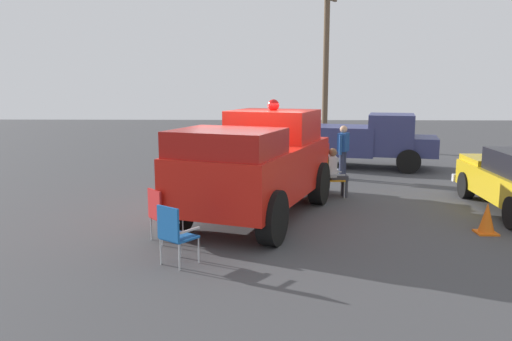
{
  "coord_description": "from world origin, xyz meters",
  "views": [
    {
      "loc": [
        11.29,
        0.47,
        2.98
      ],
      "look_at": [
        0.15,
        0.2,
        1.06
      ],
      "focal_mm": 35.93,
      "sensor_mm": 36.0,
      "label": 1
    }
  ],
  "objects": [
    {
      "name": "lawn_chair_by_car",
      "position": [
        3.28,
        -1.07,
        0.59
      ],
      "size": [
        0.69,
        0.69,
        1.02
      ],
      "color": "#B7BABF",
      "rests_on": "ground"
    },
    {
      "name": "vintage_fire_truck",
      "position": [
        -0.07,
        0.28,
        1.2
      ],
      "size": [
        6.33,
        4.09,
        2.59
      ],
      "color": "black",
      "rests_on": "ground"
    },
    {
      "name": "ground_plane",
      "position": [
        0.0,
        0.0,
        0.0
      ],
      "size": [
        60.0,
        60.0,
        0.0
      ],
      "primitive_type": "plane",
      "color": "#424244"
    },
    {
      "name": "lawn_chair_near_truck",
      "position": [
        -2.0,
        2.1,
        0.59
      ],
      "size": [
        0.53,
        0.52,
        1.02
      ],
      "color": "#B7BABF",
      "rests_on": "ground"
    },
    {
      "name": "lawn_chair_spare",
      "position": [
        2.0,
        -1.55,
        0.59
      ],
      "size": [
        0.69,
        0.69,
        1.02
      ],
      "color": "#B7BABF",
      "rests_on": "ground"
    },
    {
      "name": "utility_pole",
      "position": [
        -12.35,
        3.05,
        3.78
      ],
      "size": [
        1.49,
        1.03,
        7.26
      ],
      "color": "brown",
      "rests_on": "ground"
    },
    {
      "name": "traffic_cone",
      "position": [
        1.31,
        4.83,
        0.31
      ],
      "size": [
        0.4,
        0.4,
        0.64
      ],
      "color": "orange",
      "rests_on": "ground"
    },
    {
      "name": "spectator_standing",
      "position": [
        -4.5,
        2.78,
        0.96
      ],
      "size": [
        0.62,
        0.42,
        1.68
      ],
      "color": "#2D334C",
      "rests_on": "ground"
    },
    {
      "name": "parked_pickup",
      "position": [
        -6.77,
        3.88,
        0.99
      ],
      "size": [
        2.91,
        5.09,
        1.9
      ],
      "color": "black",
      "rests_on": "ground"
    },
    {
      "name": "spectator_seated",
      "position": [
        -2.01,
        2.23,
        0.7
      ],
      "size": [
        0.41,
        0.55,
        1.29
      ],
      "color": "#383842",
      "rests_on": "ground"
    }
  ]
}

